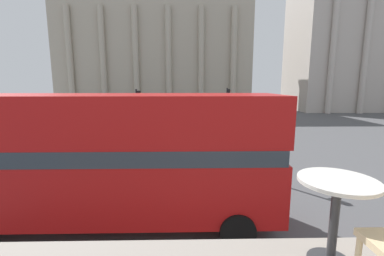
# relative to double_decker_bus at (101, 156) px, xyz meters

# --- Properties ---
(double_decker_bus) EXTENTS (10.82, 2.70, 4.20)m
(double_decker_bus) POSITION_rel_double_decker_bus_xyz_m (0.00, 0.00, 0.00)
(double_decker_bus) COLOR black
(double_decker_bus) RESTS_ON ground_plane
(cafe_dining_table) EXTENTS (0.60, 0.60, 0.73)m
(cafe_dining_table) POSITION_rel_double_decker_bus_xyz_m (3.80, -5.77, 1.22)
(cafe_dining_table) COLOR #2D2D30
(cafe_dining_table) RESTS_ON cafe_floor_slab
(plaza_building_left) EXTENTS (31.40, 13.85, 19.23)m
(plaza_building_left) POSITION_rel_double_decker_bus_xyz_m (-2.51, 38.99, 7.28)
(plaza_building_left) COLOR #B2A893
(plaza_building_left) RESTS_ON ground_plane
(traffic_light_near) EXTENTS (0.42, 0.24, 3.78)m
(traffic_light_near) POSITION_rel_double_decker_bus_xyz_m (6.44, 3.78, 0.14)
(traffic_light_near) COLOR black
(traffic_light_near) RESTS_ON ground_plane
(traffic_light_mid) EXTENTS (0.42, 0.24, 4.19)m
(traffic_light_mid) POSITION_rel_double_decker_bus_xyz_m (-0.60, 9.38, 0.38)
(traffic_light_mid) COLOR black
(traffic_light_mid) RESTS_ON ground_plane
(traffic_light_far) EXTENTS (0.42, 0.24, 4.16)m
(traffic_light_far) POSITION_rel_double_decker_bus_xyz_m (6.70, 17.76, 0.36)
(traffic_light_far) COLOR black
(traffic_light_far) RESTS_ON ground_plane
(car_white) EXTENTS (4.20, 1.93, 1.35)m
(car_white) POSITION_rel_double_decker_bus_xyz_m (2.67, 13.08, -1.63)
(car_white) COLOR black
(car_white) RESTS_ON ground_plane
(pedestrian_grey) EXTENTS (0.32, 0.32, 1.64)m
(pedestrian_grey) POSITION_rel_double_decker_bus_xyz_m (12.44, 25.88, -1.39)
(pedestrian_grey) COLOR #282B33
(pedestrian_grey) RESTS_ON ground_plane
(pedestrian_blue) EXTENTS (0.32, 0.32, 1.72)m
(pedestrian_blue) POSITION_rel_double_decker_bus_xyz_m (-3.82, 26.86, -1.34)
(pedestrian_blue) COLOR #282B33
(pedestrian_blue) RESTS_ON ground_plane
(pedestrian_black) EXTENTS (0.32, 0.32, 1.74)m
(pedestrian_black) POSITION_rel_double_decker_bus_xyz_m (-1.25, 25.48, -1.33)
(pedestrian_black) COLOR #282B33
(pedestrian_black) RESTS_ON ground_plane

